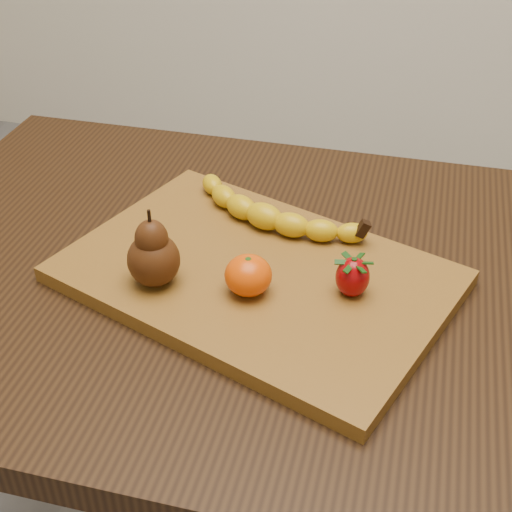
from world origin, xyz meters
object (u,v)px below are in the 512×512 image
(cutting_board, at_px, (256,276))
(mandarin, at_px, (248,275))
(table, at_px, (253,328))
(pear, at_px, (152,248))

(cutting_board, bearing_deg, mandarin, -67.42)
(table, bearing_deg, cutting_board, -68.37)
(table, xyz_separation_m, cutting_board, (0.01, -0.03, 0.11))
(cutting_board, height_order, mandarin, mandarin)
(table, xyz_separation_m, mandarin, (0.01, -0.07, 0.14))
(cutting_board, bearing_deg, table, 131.71)
(table, height_order, mandarin, mandarin)
(pear, height_order, mandarin, pear)
(cutting_board, distance_m, pear, 0.13)
(cutting_board, relative_size, mandarin, 8.18)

